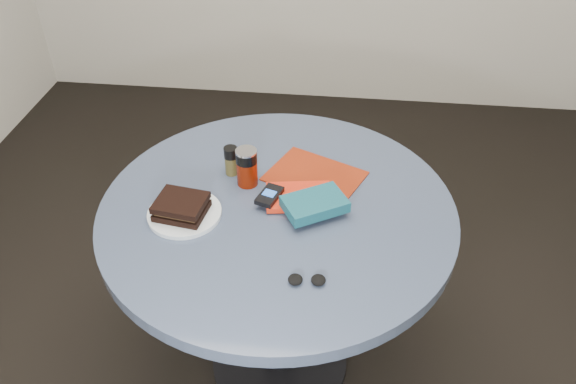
# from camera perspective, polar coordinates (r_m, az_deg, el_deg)

# --- Properties ---
(ground) EXTENTS (4.00, 4.00, 0.00)m
(ground) POSITION_cam_1_polar(r_m,az_deg,el_deg) (2.13, -0.84, -16.97)
(ground) COLOR black
(ground) RESTS_ON ground
(table) EXTENTS (1.00, 1.00, 0.75)m
(table) POSITION_cam_1_polar(r_m,az_deg,el_deg) (1.68, -1.02, -5.61)
(table) COLOR black
(table) RESTS_ON ground
(plate) EXTENTS (0.20, 0.20, 0.01)m
(plate) POSITION_cam_1_polar(r_m,az_deg,el_deg) (1.56, -10.46, -2.15)
(plate) COLOR white
(plate) RESTS_ON table
(sandwich) EXTENTS (0.15, 0.13, 0.05)m
(sandwich) POSITION_cam_1_polar(r_m,az_deg,el_deg) (1.54, -10.80, -1.46)
(sandwich) COLOR black
(sandwich) RESTS_ON plate
(soda_can) EXTENTS (0.07, 0.07, 0.12)m
(soda_can) POSITION_cam_1_polar(r_m,az_deg,el_deg) (1.62, -4.20, 2.53)
(soda_can) COLOR #6D1705
(soda_can) RESTS_ON table
(pepper_grinder) EXTENTS (0.04, 0.04, 0.09)m
(pepper_grinder) POSITION_cam_1_polar(r_m,az_deg,el_deg) (1.67, -5.80, 3.21)
(pepper_grinder) COLOR #453F1D
(pepper_grinder) RESTS_ON table
(magazine) EXTENTS (0.33, 0.29, 0.00)m
(magazine) POSITION_cam_1_polar(r_m,az_deg,el_deg) (1.68, 2.74, 1.63)
(magazine) COLOR maroon
(magazine) RESTS_ON table
(red_book) EXTENTS (0.20, 0.15, 0.02)m
(red_book) POSITION_cam_1_polar(r_m,az_deg,el_deg) (1.58, 1.11, -0.47)
(red_book) COLOR red
(red_book) RESTS_ON magazine
(novel) EXTENTS (0.20, 0.18, 0.03)m
(novel) POSITION_cam_1_polar(r_m,az_deg,el_deg) (1.52, 2.73, -1.22)
(novel) COLOR #124958
(novel) RESTS_ON red_book
(mp3_player) EXTENTS (0.08, 0.10, 0.02)m
(mp3_player) POSITION_cam_1_polar(r_m,az_deg,el_deg) (1.56, -1.90, -0.35)
(mp3_player) COLOR black
(mp3_player) RESTS_ON red_book
(headphones) EXTENTS (0.09, 0.04, 0.02)m
(headphones) POSITION_cam_1_polar(r_m,az_deg,el_deg) (1.36, 1.92, -8.91)
(headphones) COLOR black
(headphones) RESTS_ON table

